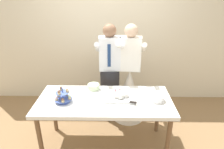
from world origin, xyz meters
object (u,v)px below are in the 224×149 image
at_px(round_cake, 94,87).
at_px(person_groom, 110,79).
at_px(cupcake_stand, 63,97).
at_px(dessert_table, 105,104).
at_px(plate_stack, 157,98).
at_px(person_bride, 129,88).
at_px(main_cake_tray, 120,96).

xyz_separation_m(round_cake, person_groom, (0.23, 0.43, -0.07)).
distance_m(cupcake_stand, person_groom, 0.99).
bearing_deg(dessert_table, plate_stack, -1.60).
distance_m(round_cake, person_bride, 0.74).
relative_size(main_cake_tray, round_cake, 1.80).
distance_m(plate_stack, person_bride, 0.82).
xyz_separation_m(plate_stack, person_groom, (-0.64, 0.73, -0.07)).
relative_size(main_cake_tray, plate_stack, 2.03).
height_order(cupcake_stand, round_cake, cupcake_stand).
bearing_deg(round_cake, person_bride, 37.49).
distance_m(person_groom, person_bride, 0.37).
bearing_deg(person_bride, dessert_table, -118.55).
distance_m(dessert_table, person_bride, 0.81).
xyz_separation_m(cupcake_stand, plate_stack, (1.23, 0.05, -0.04)).
relative_size(person_groom, person_bride, 1.00).
height_order(main_cake_tray, person_groom, person_groom).
distance_m(main_cake_tray, plate_stack, 0.49).
relative_size(round_cake, person_bride, 0.14).
relative_size(cupcake_stand, main_cake_tray, 0.53).
xyz_separation_m(dessert_table, person_groom, (0.06, 0.71, 0.05)).
height_order(cupcake_stand, main_cake_tray, cupcake_stand).
distance_m(main_cake_tray, person_bride, 0.73).
distance_m(cupcake_stand, person_bride, 1.23).
relative_size(main_cake_tray, person_bride, 0.26).
xyz_separation_m(dessert_table, person_bride, (0.38, 0.71, -0.12)).
xyz_separation_m(plate_stack, round_cake, (-0.86, 0.30, 0.00)).
height_order(dessert_table, plate_stack, plate_stack).
height_order(round_cake, person_groom, person_groom).
bearing_deg(round_cake, cupcake_stand, -136.51).
bearing_deg(person_groom, round_cake, -117.60).
bearing_deg(person_groom, main_cake_tray, -77.66).
bearing_deg(dessert_table, cupcake_stand, -172.96).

